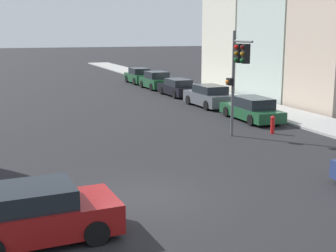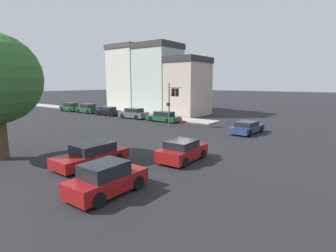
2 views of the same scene
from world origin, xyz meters
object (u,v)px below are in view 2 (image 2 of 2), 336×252
at_px(crossing_car_0, 92,155).
at_px(parked_car_4, 70,107).
at_px(crossing_car_3, 247,128).
at_px(parked_car_0, 163,117).
at_px(parked_car_3, 88,109).
at_px(fire_hydrant, 182,121).
at_px(parked_car_2, 107,111).
at_px(parked_car_1, 133,113).
at_px(crossing_car_1, 107,179).
at_px(traffic_signal, 172,97).
at_px(crossing_car_2, 182,151).

xyz_separation_m(crossing_car_0, parked_car_4, (17.52, 29.76, 0.07)).
height_order(crossing_car_3, parked_car_0, parked_car_0).
xyz_separation_m(parked_car_3, fire_hydrant, (-0.92, -20.24, -0.25)).
xyz_separation_m(parked_car_3, parked_car_4, (-0.09, 5.00, -0.01)).
xyz_separation_m(parked_car_2, parked_car_3, (0.00, 5.17, 0.09)).
bearing_deg(parked_car_1, parked_car_3, -2.08).
bearing_deg(crossing_car_1, traffic_signal, 25.93).
bearing_deg(traffic_signal, fire_hydrant, -175.03).
height_order(crossing_car_2, parked_car_0, crossing_car_2).
bearing_deg(parked_car_3, crossing_car_1, 144.23).
distance_m(traffic_signal, crossing_car_2, 13.42).
distance_m(traffic_signal, crossing_car_3, 8.93).
bearing_deg(crossing_car_2, parked_car_2, 57.70).
bearing_deg(parked_car_4, parked_car_2, 179.83).
bearing_deg(crossing_car_1, parked_car_0, 30.82).
bearing_deg(traffic_signal, parked_car_3, -99.37).
bearing_deg(parked_car_1, parked_car_0, 179.06).
bearing_deg(crossing_car_3, parked_car_1, 88.97).
relative_size(traffic_signal, crossing_car_2, 1.30).
bearing_deg(crossing_car_0, parked_car_3, -124.52).
relative_size(crossing_car_2, parked_car_3, 0.95).
xyz_separation_m(crossing_car_1, parked_car_1, (19.82, 17.83, -0.01)).
bearing_deg(parked_car_2, crossing_car_0, 136.84).
distance_m(parked_car_1, parked_car_4, 16.12).
relative_size(crossing_car_0, parked_car_3, 1.13).
height_order(parked_car_2, parked_car_4, parked_car_4).
distance_m(parked_car_2, fire_hydrant, 15.10).
xyz_separation_m(traffic_signal, parked_car_3, (3.13, 20.46, -2.82)).
xyz_separation_m(crossing_car_0, parked_car_2, (17.60, 19.58, -0.01)).
relative_size(parked_car_0, parked_car_1, 1.06).
relative_size(crossing_car_2, fire_hydrant, 4.30).
relative_size(crossing_car_1, crossing_car_3, 0.83).
height_order(parked_car_0, parked_car_1, parked_car_1).
bearing_deg(parked_car_0, crossing_car_3, 175.01).
height_order(parked_car_0, parked_car_2, parked_car_2).
relative_size(crossing_car_2, parked_car_0, 0.82).
height_order(crossing_car_2, parked_car_3, parked_car_3).
relative_size(crossing_car_0, parked_car_4, 1.09).
height_order(crossing_car_2, parked_car_1, parked_car_1).
relative_size(crossing_car_0, parked_car_2, 1.02).
height_order(crossing_car_0, parked_car_2, crossing_car_0).
bearing_deg(traffic_signal, parked_car_0, -130.03).
relative_size(traffic_signal, crossing_car_0, 1.09).
distance_m(crossing_car_1, fire_hydrant, 20.87).
xyz_separation_m(crossing_car_3, parked_car_2, (1.30, 23.51, 0.05)).
distance_m(parked_car_1, parked_car_2, 5.95).
relative_size(crossing_car_1, fire_hydrant, 4.21).
bearing_deg(crossing_car_1, fire_hydrant, 23.73).
height_order(crossing_car_1, parked_car_0, crossing_car_1).
bearing_deg(crossing_car_1, crossing_car_3, -0.11).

